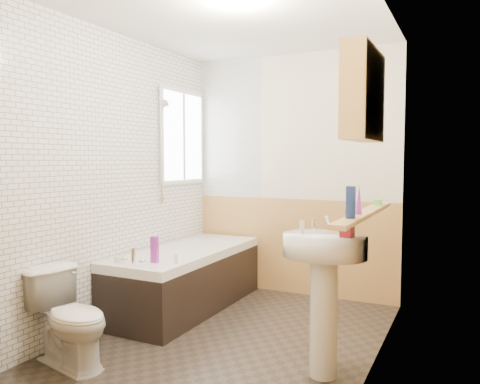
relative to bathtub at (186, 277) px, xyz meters
The scene contains 26 objects.
floor 0.92m from the bathtub, 33.12° to the right, with size 2.80×2.80×0.00m, color #2B241E.
ceiling 2.37m from the bathtub, 33.12° to the right, with size 2.80×2.80×0.00m, color white.
wall_back 1.52m from the bathtub, 51.98° to the left, with size 2.20×0.02×2.50m, color #F4EAC9.
wall_front 2.24m from the bathtub, 68.84° to the right, with size 2.20×0.02×2.50m, color #F4EAC9.
wall_left 1.13m from the bathtub, 128.58° to the right, with size 0.02×2.80×2.50m, color #F4EAC9.
wall_right 2.13m from the bathtub, 14.51° to the right, with size 0.02×2.80×2.50m, color #F4EAC9.
wainscot_right 1.89m from the bathtub, 14.68° to the right, with size 0.01×2.80×1.00m, color tan.
wainscot_front 2.01m from the bathtub, 68.62° to the right, with size 2.20×0.01×1.00m, color tan.
wainscot_back 1.19m from the bathtub, 51.32° to the left, with size 2.20×0.01×1.00m, color tan.
tile_cladding_left 1.12m from the bathtub, 126.93° to the right, with size 0.01×2.80×2.50m, color white.
tile_return_back 1.72m from the bathtub, 89.69° to the left, with size 0.75×0.01×1.50m, color white.
window 1.47m from the bathtub, 125.09° to the left, with size 0.03×0.79×0.99m.
bathtub is the anchor object (origin of this frame).
shower_riser 1.40m from the bathtub, 168.63° to the left, with size 0.10×0.08×1.16m.
toilet 1.41m from the bathtub, 91.22° to the right, with size 0.37×0.66×0.65m, color white.
sink 1.80m from the bathtub, 27.08° to the right, with size 0.55×0.44×1.05m.
pine_shelf 1.99m from the bathtub, 16.29° to the right, with size 0.10×1.54×0.03m, color tan.
medicine_cabinet 2.39m from the bathtub, 17.06° to the right, with size 0.17×0.67×0.61m.
foam_can 2.19m from the bathtub, 28.63° to the right, with size 0.06×0.06×0.19m, color navy.
green_bottle 2.10m from the bathtub, 22.58° to the right, with size 0.04×0.04×0.19m, color purple.
black_jar 1.94m from the bathtub, ahead, with size 0.06×0.06×0.04m, color #59C647.
soap_bottle 2.04m from the bathtub, 26.35° to the right, with size 0.08×0.17×0.08m, color maroon.
clear_bottle 1.80m from the bathtub, 30.75° to the right, with size 0.03×0.03×0.09m, color silver.
blue_gel 0.74m from the bathtub, 81.22° to the right, with size 0.06×0.04×0.22m, color purple.
cream_jar 0.81m from the bathtub, 104.61° to the right, with size 0.08×0.08×0.05m, color silver.
orange_bottle 0.70m from the bathtub, 64.69° to the right, with size 0.03×0.03×0.08m, color silver.
Camera 1 is at (1.66, -3.23, 1.41)m, focal length 35.00 mm.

